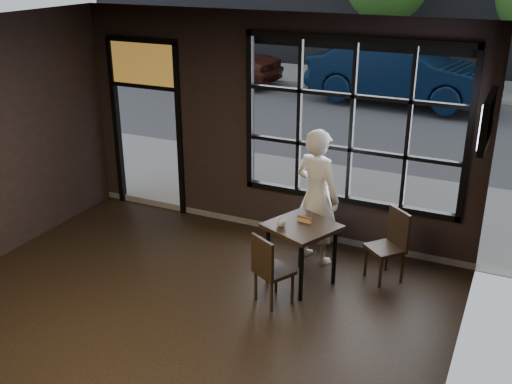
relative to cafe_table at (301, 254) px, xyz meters
The scene contains 15 objects.
floor 2.48m from the cafe_table, 114.45° to the right, with size 6.00×7.00×0.02m, color black.
ceiling 3.72m from the cafe_table, 114.45° to the right, with size 6.00×7.00×0.02m, color black.
wall_right 3.21m from the cafe_table, 48.23° to the right, with size 0.04×7.00×3.20m, color black.
window_frame 1.90m from the cafe_table, 81.61° to the left, with size 3.06×0.12×2.28m, color black.
stained_transom 3.88m from the cafe_table, 157.73° to the left, with size 1.20×0.06×0.70m, color orange.
street_asphalt 21.80m from the cafe_table, 92.66° to the left, with size 60.00×41.00×0.04m, color #545456.
cafe_table is the anchor object (origin of this frame).
chair_near 0.57m from the cafe_table, 103.21° to the right, with size 0.39×0.39×0.89m, color black.
chair_window 1.07m from the cafe_table, 30.15° to the left, with size 0.41×0.41×0.94m, color black.
man 0.85m from the cafe_table, 94.50° to the left, with size 0.68×0.44×1.85m, color white.
hotdog 0.44m from the cafe_table, 89.85° to the left, with size 0.20×0.08×0.06m, color tan, non-canonical shape.
cup 0.52m from the cafe_table, 144.76° to the right, with size 0.12×0.12×0.10m, color silver.
tv 2.69m from the cafe_table, 14.00° to the left, with size 0.11×0.97×0.57m, color black.
navy_car 9.95m from the cafe_table, 95.54° to the left, with size 1.73×4.97×1.64m, color black.
maroon_car 12.48m from the cafe_table, 123.68° to the left, with size 1.74×4.33×1.48m, color #491B14.
Camera 1 is at (3.33, -4.03, 3.93)m, focal length 42.00 mm.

